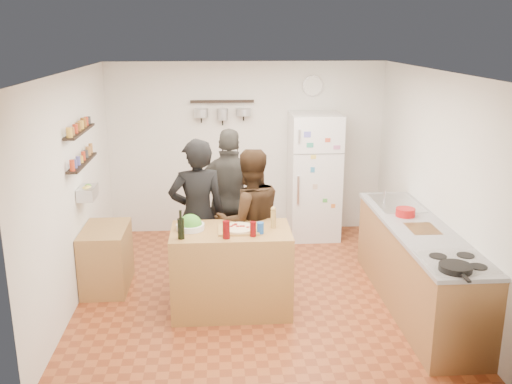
{
  "coord_description": "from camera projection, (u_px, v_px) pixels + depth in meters",
  "views": [
    {
      "loc": [
        -0.42,
        -6.1,
        2.91
      ],
      "look_at": [
        0.0,
        0.1,
        1.15
      ],
      "focal_mm": 40.0,
      "sensor_mm": 36.0,
      "label": 1
    }
  ],
  "objects": [
    {
      "name": "wine_bottle",
      "position": [
        181.0,
        229.0,
        5.66
      ],
      "size": [
        0.07,
        0.07,
        0.21
      ],
      "primitive_type": "cylinder",
      "color": "black",
      "rests_on": "prep_island"
    },
    {
      "name": "side_table",
      "position": [
        106.0,
        258.0,
        6.62
      ],
      "size": [
        0.5,
        0.8,
        0.73
      ],
      "primitive_type": "cube",
      "color": "#A97946",
      "rests_on": "floor"
    },
    {
      "name": "cutting_board",
      "position": [
        422.0,
        229.0,
        5.96
      ],
      "size": [
        0.3,
        0.4,
        0.02
      ],
      "primitive_type": "cube",
      "color": "brown",
      "rests_on": "counter_run"
    },
    {
      "name": "salad_bowl",
      "position": [
        190.0,
        227.0,
        5.95
      ],
      "size": [
        0.29,
        0.29,
        0.06
      ],
      "primitive_type": "cylinder",
      "color": "silver",
      "rests_on": "prep_island"
    },
    {
      "name": "wine_glass_near",
      "position": [
        226.0,
        230.0,
        5.68
      ],
      "size": [
        0.07,
        0.07,
        0.18
      ],
      "primitive_type": "cylinder",
      "color": "#550709",
      "rests_on": "prep_island"
    },
    {
      "name": "stove_top",
      "position": [
        457.0,
        263.0,
        5.1
      ],
      "size": [
        0.6,
        0.62,
        0.02
      ],
      "primitive_type": "cube",
      "color": "white",
      "rests_on": "counter_run"
    },
    {
      "name": "produce_basket",
      "position": [
        88.0,
        193.0,
        6.43
      ],
      "size": [
        0.18,
        0.35,
        0.14
      ],
      "primitive_type": "cube",
      "color": "silver",
      "rests_on": "left_wall"
    },
    {
      "name": "red_bowl",
      "position": [
        405.0,
        212.0,
        6.34
      ],
      "size": [
        0.21,
        0.21,
        0.09
      ],
      "primitive_type": "cylinder",
      "color": "#AF1414",
      "rests_on": "counter_run"
    },
    {
      "name": "sink",
      "position": [
        396.0,
        204.0,
        6.83
      ],
      "size": [
        0.5,
        0.8,
        0.03
      ],
      "primitive_type": "cube",
      "color": "silver",
      "rests_on": "counter_run"
    },
    {
      "name": "spice_shelf_upper",
      "position": [
        80.0,
        131.0,
        6.24
      ],
      "size": [
        0.12,
        1.0,
        0.02
      ],
      "primitive_type": "cube",
      "color": "black",
      "rests_on": "left_wall"
    },
    {
      "name": "person_back",
      "position": [
        231.0,
        201.0,
        7.01
      ],
      "size": [
        1.1,
        0.58,
        1.79
      ],
      "primitive_type": "imported",
      "rotation": [
        0.0,
        0.0,
        3.0
      ],
      "color": "#2A2925",
      "rests_on": "floor"
    },
    {
      "name": "spice_shelf_lower",
      "position": [
        82.0,
        163.0,
        6.33
      ],
      "size": [
        0.12,
        1.0,
        0.02
      ],
      "primitive_type": "cube",
      "color": "black",
      "rests_on": "left_wall"
    },
    {
      "name": "pepper_mill",
      "position": [
        273.0,
        219.0,
        5.99
      ],
      "size": [
        0.06,
        0.06,
        0.18
      ],
      "primitive_type": "cylinder",
      "color": "olive",
      "rests_on": "prep_island"
    },
    {
      "name": "pizza",
      "position": [
        238.0,
        228.0,
        5.91
      ],
      "size": [
        0.34,
        0.34,
        0.02
      ],
      "primitive_type": "cylinder",
      "color": "beige",
      "rests_on": "pizza_board"
    },
    {
      "name": "pot_rack",
      "position": [
        222.0,
        101.0,
        8.04
      ],
      "size": [
        0.9,
        0.04,
        0.04
      ],
      "primitive_type": "cube",
      "color": "black",
      "rests_on": "back_wall"
    },
    {
      "name": "pizza_board",
      "position": [
        239.0,
        230.0,
        5.92
      ],
      "size": [
        0.42,
        0.34,
        0.02
      ],
      "primitive_type": "cube",
      "color": "olive",
      "rests_on": "prep_island"
    },
    {
      "name": "wine_glass_far",
      "position": [
        253.0,
        229.0,
        5.74
      ],
      "size": [
        0.06,
        0.06,
        0.15
      ],
      "primitive_type": "cylinder",
      "color": "#570709",
      "rests_on": "prep_island"
    },
    {
      "name": "person_left",
      "position": [
        198.0,
        216.0,
        6.47
      ],
      "size": [
        0.72,
        0.54,
        1.78
      ],
      "primitive_type": "imported",
      "rotation": [
        0.0,
        0.0,
        3.34
      ],
      "color": "black",
      "rests_on": "floor"
    },
    {
      "name": "person_center",
      "position": [
        250.0,
        221.0,
        6.45
      ],
      "size": [
        0.94,
        0.8,
        1.67
      ],
      "primitive_type": "imported",
      "rotation": [
        0.0,
        0.0,
        3.38
      ],
      "color": "black",
      "rests_on": "floor"
    },
    {
      "name": "prep_island",
      "position": [
        231.0,
        270.0,
        6.06
      ],
      "size": [
        1.25,
        0.72,
        0.91
      ],
      "primitive_type": "cube",
      "color": "olive",
      "rests_on": "floor"
    },
    {
      "name": "wall_clock",
      "position": [
        313.0,
        86.0,
        8.15
      ],
      "size": [
        0.3,
        0.03,
        0.3
      ],
      "primitive_type": "cylinder",
      "rotation": [
        1.57,
        0.0,
        0.0
      ],
      "color": "silver",
      "rests_on": "back_wall"
    },
    {
      "name": "fridge",
      "position": [
        314.0,
        176.0,
        8.17
      ],
      "size": [
        0.7,
        0.68,
        1.8
      ],
      "primitive_type": "cube",
      "color": "white",
      "rests_on": "floor"
    },
    {
      "name": "salt_canister",
      "position": [
        260.0,
        228.0,
        5.82
      ],
      "size": [
        0.07,
        0.07,
        0.12
      ],
      "primitive_type": "cylinder",
      "color": "#1A4891",
      "rests_on": "prep_island"
    },
    {
      "name": "counter_run",
      "position": [
        417.0,
        268.0,
        6.14
      ],
      "size": [
        0.63,
        2.63,
        0.9
      ],
      "primitive_type": "cube",
      "color": "#9E7042",
      "rests_on": "floor"
    },
    {
      "name": "skillet",
      "position": [
        455.0,
        268.0,
        4.9
      ],
      "size": [
        0.28,
        0.28,
        0.05
      ],
      "primitive_type": "cylinder",
      "color": "black",
      "rests_on": "stove_top"
    },
    {
      "name": "room_shell",
      "position": [
        254.0,
        177.0,
        6.71
      ],
      "size": [
        4.2,
        4.2,
        4.2
      ],
      "color": "brown",
      "rests_on": "ground"
    }
  ]
}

